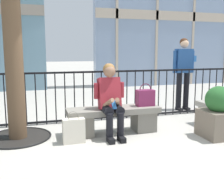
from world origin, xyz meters
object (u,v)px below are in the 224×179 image
object	(u,v)px
stone_bench	(114,118)
bystander_at_railing	(183,68)
seated_person_with_phone	(111,98)
shopping_bag	(74,130)
handbag_on_bench	(145,97)
planter	(218,114)

from	to	relation	value
stone_bench	bystander_at_railing	bearing A→B (deg)	30.84
seated_person_with_phone	shopping_bag	world-z (taller)	seated_person_with_phone
stone_bench	shopping_bag	size ratio (longest dim) A/B	3.30
handbag_on_bench	bystander_at_railing	distance (m)	2.03
stone_bench	shopping_bag	xyz separation A→B (m)	(-0.73, -0.29, -0.07)
stone_bench	seated_person_with_phone	xyz separation A→B (m)	(-0.09, -0.13, 0.38)
handbag_on_bench	planter	xyz separation A→B (m)	(1.01, -0.67, -0.21)
planter	shopping_bag	bearing A→B (deg)	170.42
handbag_on_bench	shopping_bag	bearing A→B (deg)	-168.12
shopping_bag	bystander_at_railing	bearing A→B (deg)	28.55
seated_person_with_phone	planter	bearing A→B (deg)	-18.07
planter	bystander_at_railing	bearing A→B (deg)	75.06
seated_person_with_phone	planter	xyz separation A→B (m)	(1.68, -0.55, -0.26)
handbag_on_bench	bystander_at_railing	size ratio (longest dim) A/B	0.23
bystander_at_railing	planter	world-z (taller)	bystander_at_railing
seated_person_with_phone	shopping_bag	distance (m)	0.80
stone_bench	planter	bearing A→B (deg)	-23.06
seated_person_with_phone	shopping_bag	xyz separation A→B (m)	(-0.64, -0.16, -0.45)
bystander_at_railing	shopping_bag	bearing A→B (deg)	-151.45
shopping_bag	bystander_at_railing	xyz separation A→B (m)	(2.84, 1.54, 0.80)
bystander_at_railing	stone_bench	bearing A→B (deg)	-149.16
shopping_bag	stone_bench	bearing A→B (deg)	21.37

